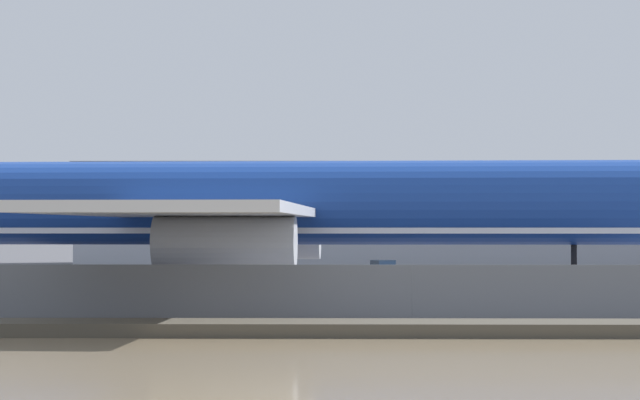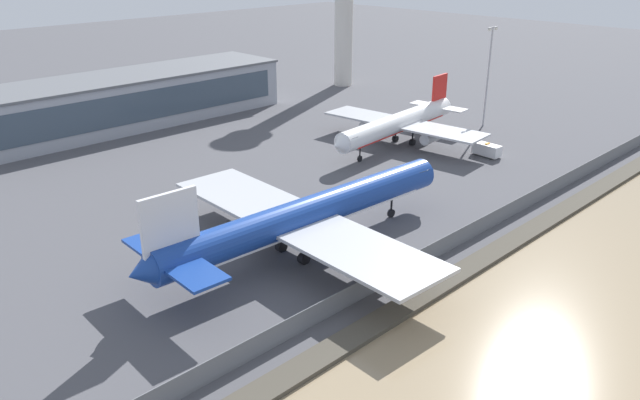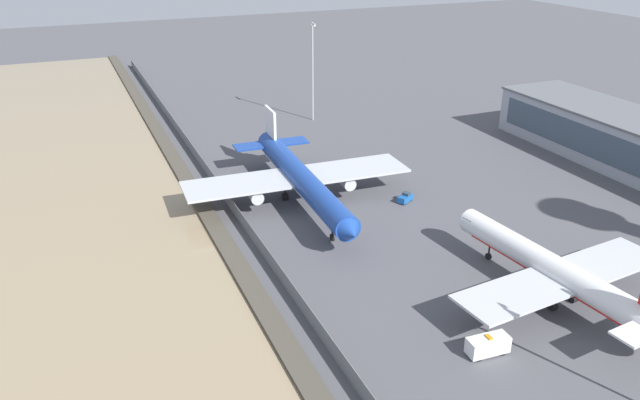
# 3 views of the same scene
# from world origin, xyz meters

# --- Properties ---
(ground_plane) EXTENTS (500.00, 500.00, 0.00)m
(ground_plane) POSITION_xyz_m (0.00, 0.00, 0.00)
(ground_plane) COLOR #4C4C51
(shoreline_seawall) EXTENTS (320.00, 3.00, 0.50)m
(shoreline_seawall) POSITION_xyz_m (0.00, -20.50, 0.25)
(shoreline_seawall) COLOR #474238
(shoreline_seawall) RESTS_ON ground
(perimeter_fence) EXTENTS (280.00, 0.10, 2.42)m
(perimeter_fence) POSITION_xyz_m (0.00, -16.00, 1.21)
(perimeter_fence) COLOR slate
(perimeter_fence) RESTS_ON ground
(cargo_jet_blue) EXTENTS (48.79, 42.26, 13.00)m
(cargo_jet_blue) POSITION_xyz_m (-7.37, -3.31, 4.96)
(cargo_jet_blue) COLOR #193D93
(cargo_jet_blue) RESTS_ON ground
(passenger_jet_white_red) EXTENTS (39.00, 33.60, 11.52)m
(passenger_jet_white_red) POSITION_xyz_m (36.21, 16.88, 4.40)
(passenger_jet_white_red) COLOR white
(passenger_jet_white_red) RESTS_ON ground
(baggage_tug) EXTENTS (2.96, 3.57, 1.80)m
(baggage_tug) POSITION_xyz_m (0.07, 14.62, 0.81)
(baggage_tug) COLOR #19519E
(baggage_tug) RESTS_ON ground
(ops_van) EXTENTS (2.39, 5.31, 2.48)m
(ops_van) POSITION_xyz_m (42.47, 1.49, 1.28)
(ops_van) COLOR white
(ops_van) RESTS_ON ground
(terminal_building) EXTENTS (71.70, 17.70, 10.60)m
(terminal_building) POSITION_xyz_m (5.82, 67.32, 5.31)
(terminal_building) COLOR #9EA3AD
(terminal_building) RESTS_ON ground
(apron_light_mast_apron_west) EXTENTS (3.20, 0.40, 20.69)m
(apron_light_mast_apron_west) POSITION_xyz_m (59.96, 12.98, 11.62)
(apron_light_mast_apron_west) COLOR #A8A8AD
(apron_light_mast_apron_west) RESTS_ON ground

